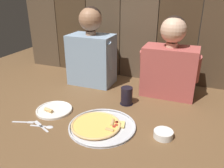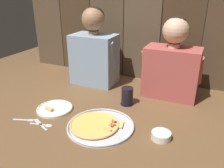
{
  "view_description": "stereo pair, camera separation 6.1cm",
  "coord_description": "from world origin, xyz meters",
  "px_view_note": "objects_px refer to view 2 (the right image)",
  "views": [
    {
      "loc": [
        0.49,
        -1.13,
        0.74
      ],
      "look_at": [
        0.01,
        0.1,
        0.18
      ],
      "focal_mm": 36.72,
      "sensor_mm": 36.0,
      "label": 1
    },
    {
      "loc": [
        0.55,
        -1.1,
        0.74
      ],
      "look_at": [
        0.01,
        0.1,
        0.18
      ],
      "focal_mm": 36.72,
      "sensor_mm": 36.0,
      "label": 2
    }
  ],
  "objects_px": {
    "pizza_tray": "(98,125)",
    "diner_right": "(172,63)",
    "dinner_plate": "(55,109)",
    "drinking_glass": "(127,96)",
    "dipping_bowl": "(161,135)",
    "diner_left": "(94,50)"
  },
  "relations": [
    {
      "from": "diner_left",
      "to": "pizza_tray",
      "type": "bearing_deg",
      "value": -60.32
    },
    {
      "from": "dinner_plate",
      "to": "diner_right",
      "type": "distance_m",
      "value": 0.86
    },
    {
      "from": "dinner_plate",
      "to": "diner_left",
      "type": "height_order",
      "value": "diner_left"
    },
    {
      "from": "drinking_glass",
      "to": "diner_right",
      "type": "xyz_separation_m",
      "value": [
        0.23,
        0.26,
        0.19
      ]
    },
    {
      "from": "dipping_bowl",
      "to": "diner_left",
      "type": "xyz_separation_m",
      "value": [
        -0.69,
        0.55,
        0.25
      ]
    },
    {
      "from": "dinner_plate",
      "to": "dipping_bowl",
      "type": "distance_m",
      "value": 0.7
    },
    {
      "from": "drinking_glass",
      "to": "diner_left",
      "type": "bearing_deg",
      "value": 146.29
    },
    {
      "from": "pizza_tray",
      "to": "diner_right",
      "type": "height_order",
      "value": "diner_right"
    },
    {
      "from": "drinking_glass",
      "to": "dipping_bowl",
      "type": "xyz_separation_m",
      "value": [
        0.3,
        -0.29,
        -0.04
      ]
    },
    {
      "from": "pizza_tray",
      "to": "diner_right",
      "type": "relative_size",
      "value": 0.68
    },
    {
      "from": "dipping_bowl",
      "to": "diner_left",
      "type": "distance_m",
      "value": 0.91
    },
    {
      "from": "pizza_tray",
      "to": "diner_right",
      "type": "distance_m",
      "value": 0.69
    },
    {
      "from": "pizza_tray",
      "to": "dinner_plate",
      "type": "bearing_deg",
      "value": 170.59
    },
    {
      "from": "pizza_tray",
      "to": "drinking_glass",
      "type": "height_order",
      "value": "drinking_glass"
    },
    {
      "from": "dipping_bowl",
      "to": "dinner_plate",
      "type": "bearing_deg",
      "value": 178.15
    },
    {
      "from": "pizza_tray",
      "to": "drinking_glass",
      "type": "xyz_separation_m",
      "value": [
        0.05,
        0.33,
        0.05
      ]
    },
    {
      "from": "dipping_bowl",
      "to": "drinking_glass",
      "type": "bearing_deg",
      "value": 135.9
    },
    {
      "from": "pizza_tray",
      "to": "drinking_glass",
      "type": "bearing_deg",
      "value": 81.09
    },
    {
      "from": "dinner_plate",
      "to": "drinking_glass",
      "type": "relative_size",
      "value": 1.92
    },
    {
      "from": "dipping_bowl",
      "to": "diner_left",
      "type": "height_order",
      "value": "diner_left"
    },
    {
      "from": "dipping_bowl",
      "to": "diner_right",
      "type": "relative_size",
      "value": 0.18
    },
    {
      "from": "dipping_bowl",
      "to": "diner_right",
      "type": "xyz_separation_m",
      "value": [
        -0.07,
        0.55,
        0.23
      ]
    }
  ]
}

